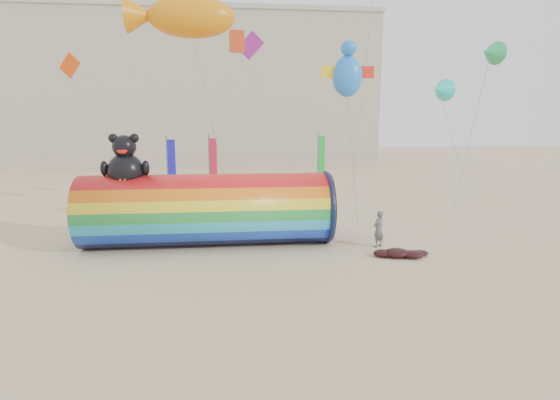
{
  "coord_description": "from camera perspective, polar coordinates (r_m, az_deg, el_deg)",
  "views": [
    {
      "loc": [
        -1.8,
        -19.49,
        6.29
      ],
      "look_at": [
        0.5,
        1.5,
        2.4
      ],
      "focal_mm": 28.0,
      "sensor_mm": 36.0,
      "label": 1
    }
  ],
  "objects": [
    {
      "name": "fabric_bundle",
      "position": [
        21.22,
        15.46,
        -6.71
      ],
      "size": [
        2.62,
        1.35,
        0.41
      ],
      "color": "#370A0B",
      "rests_on": "ground"
    },
    {
      "name": "flying_kites",
      "position": [
        24.6,
        -1.81,
        20.59
      ],
      "size": [
        25.07,
        10.76,
        7.65
      ],
      "color": "blue",
      "rests_on": "ground"
    },
    {
      "name": "ground",
      "position": [
        20.56,
        -0.94,
        -7.38
      ],
      "size": [
        160.0,
        160.0,
        0.0
      ],
      "primitive_type": "plane",
      "color": "#CCB58C",
      "rests_on": "ground"
    },
    {
      "name": "festival_banners",
      "position": [
        34.86,
        -5.29,
        4.38
      ],
      "size": [
        12.82,
        5.5,
        5.2
      ],
      "color": "#59595E",
      "rests_on": "ground"
    },
    {
      "name": "windsock_assembly",
      "position": [
        22.38,
        -9.42,
        -1.01
      ],
      "size": [
        12.44,
        3.79,
        5.73
      ],
      "color": "red",
      "rests_on": "ground"
    },
    {
      "name": "kite_handler",
      "position": [
        22.39,
        12.75,
        -3.71
      ],
      "size": [
        0.8,
        0.74,
        1.84
      ],
      "primitive_type": "imported",
      "rotation": [
        0.0,
        0.0,
        3.75
      ],
      "color": "#53565A",
      "rests_on": "ground"
    },
    {
      "name": "hotel_building",
      "position": [
        66.36,
        -15.52,
        13.54
      ],
      "size": [
        60.4,
        15.4,
        20.6
      ],
      "color": "#B7AD99",
      "rests_on": "ground"
    }
  ]
}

